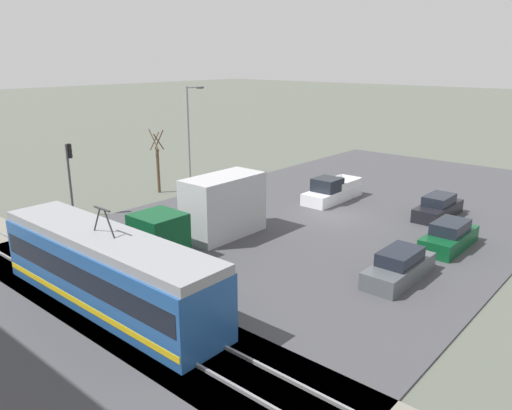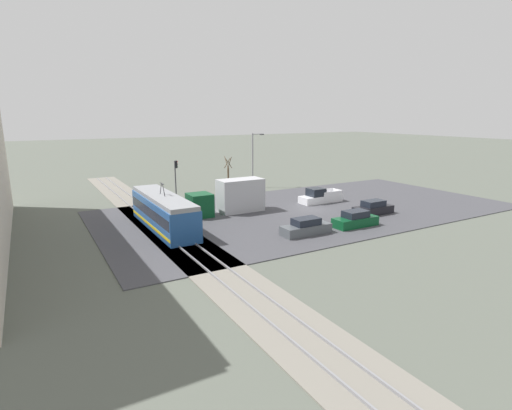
# 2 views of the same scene
# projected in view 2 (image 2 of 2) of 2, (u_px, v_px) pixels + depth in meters

# --- Properties ---
(ground_plane) EXTENTS (320.00, 320.00, 0.00)m
(ground_plane) POSITION_uv_depth(u_px,v_px,m) (310.00, 209.00, 45.94)
(ground_plane) COLOR #565B51
(road_surface) EXTENTS (23.55, 46.75, 0.08)m
(road_surface) POSITION_uv_depth(u_px,v_px,m) (310.00, 209.00, 45.93)
(road_surface) COLOR #424247
(road_surface) RESTS_ON ground
(rail_bed) EXTENTS (73.48, 4.40, 0.22)m
(rail_bed) POSITION_uv_depth(u_px,v_px,m) (166.00, 230.00, 37.69)
(rail_bed) COLOR gray
(rail_bed) RESTS_ON ground
(light_rail_tram) EXTENTS (12.60, 2.83, 4.33)m
(light_rail_tram) POSITION_uv_depth(u_px,v_px,m) (163.00, 212.00, 37.86)
(light_rail_tram) COLOR #235193
(light_rail_tram) RESTS_ON ground
(box_truck) EXTENTS (2.46, 8.57, 3.63)m
(box_truck) POSITION_uv_depth(u_px,v_px,m) (231.00, 198.00, 43.93)
(box_truck) COLOR #0C4723
(box_truck) RESTS_ON ground
(pickup_truck) EXTENTS (1.92, 5.54, 1.83)m
(pickup_truck) POSITION_uv_depth(u_px,v_px,m) (320.00, 197.00, 49.16)
(pickup_truck) COLOR silver
(pickup_truck) RESTS_ON ground
(sedan_car_0) EXTENTS (1.79, 4.60, 1.55)m
(sedan_car_0) POSITION_uv_depth(u_px,v_px,m) (355.00, 220.00, 38.65)
(sedan_car_0) COLOR #0C4723
(sedan_car_0) RESTS_ON ground
(sedan_car_1) EXTENTS (1.74, 4.65, 1.52)m
(sedan_car_1) POSITION_uv_depth(u_px,v_px,m) (373.00, 208.00, 43.39)
(sedan_car_1) COLOR black
(sedan_car_1) RESTS_ON ground
(sedan_car_2) EXTENTS (1.72, 4.72, 1.50)m
(sedan_car_2) POSITION_uv_depth(u_px,v_px,m) (306.00, 227.00, 36.10)
(sedan_car_2) COLOR #4C5156
(sedan_car_2) RESTS_ON ground
(traffic_light_pole) EXTENTS (0.28, 0.47, 4.95)m
(traffic_light_pole) POSITION_uv_depth(u_px,v_px,m) (176.00, 174.00, 51.09)
(traffic_light_pole) COLOR #47474C
(traffic_light_pole) RESTS_ON ground
(street_tree) EXTENTS (1.19, 0.99, 5.05)m
(street_tree) POSITION_uv_depth(u_px,v_px,m) (228.00, 176.00, 55.58)
(street_tree) COLOR brown
(street_tree) RESTS_ON ground
(street_lamp_near_crossing) EXTENTS (0.36, 1.95, 8.01)m
(street_lamp_near_crossing) POSITION_uv_depth(u_px,v_px,m) (254.00, 156.00, 59.19)
(street_lamp_near_crossing) COLOR gray
(street_lamp_near_crossing) RESTS_ON ground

